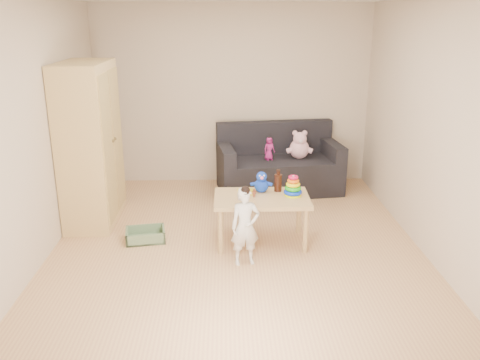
{
  "coord_description": "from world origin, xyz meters",
  "views": [
    {
      "loc": [
        -0.11,
        -5.2,
        2.44
      ],
      "look_at": [
        0.05,
        0.25,
        0.65
      ],
      "focal_mm": 38.0,
      "sensor_mm": 36.0,
      "label": 1
    }
  ],
  "objects_px": {
    "play_table": "(262,220)",
    "wardrobe": "(90,144)",
    "toddler": "(245,227)",
    "sofa": "(279,175)"
  },
  "relations": [
    {
      "from": "sofa",
      "to": "toddler",
      "type": "xyz_separation_m",
      "value": [
        -0.58,
        -2.23,
        0.16
      ]
    },
    {
      "from": "sofa",
      "to": "play_table",
      "type": "height_order",
      "value": "play_table"
    },
    {
      "from": "play_table",
      "to": "wardrobe",
      "type": "bearing_deg",
      "value": 159.95
    },
    {
      "from": "wardrobe",
      "to": "play_table",
      "type": "distance_m",
      "value": 2.24
    },
    {
      "from": "sofa",
      "to": "play_table",
      "type": "relative_size",
      "value": 1.65
    },
    {
      "from": "wardrobe",
      "to": "toddler",
      "type": "xyz_separation_m",
      "value": [
        1.8,
        -1.22,
        -0.57
      ]
    },
    {
      "from": "sofa",
      "to": "toddler",
      "type": "distance_m",
      "value": 2.31
    },
    {
      "from": "wardrobe",
      "to": "play_table",
      "type": "xyz_separation_m",
      "value": [
        2.0,
        -0.73,
        -0.69
      ]
    },
    {
      "from": "wardrobe",
      "to": "play_table",
      "type": "relative_size",
      "value": 1.86
    },
    {
      "from": "play_table",
      "to": "toddler",
      "type": "bearing_deg",
      "value": -112.36
    }
  ]
}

